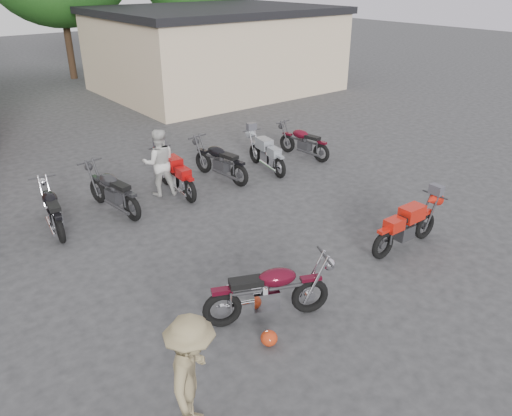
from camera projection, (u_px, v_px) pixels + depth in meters
ground at (292, 290)px, 9.07m from camera, size 90.00×90.00×0.00m
stucco_building at (215, 52)px, 23.70m from camera, size 10.00×8.00×3.50m
vintage_motorcycle at (270, 288)px, 8.07m from camera, size 2.16×1.45×1.20m
sportbike at (407, 224)px, 10.23m from camera, size 1.90×0.65×1.10m
helmet at (269, 338)px, 7.69m from camera, size 0.35×0.35×0.25m
person_light at (159, 163)px, 12.59m from camera, size 1.03×0.92×1.73m
person_tan at (192, 375)px, 6.00m from camera, size 1.19×1.23×1.68m
row_bike_2 at (52, 207)px, 10.98m from camera, size 0.87×1.94×1.08m
row_bike_3 at (112, 188)px, 11.81m from camera, size 0.96×2.09×1.17m
row_bike_4 at (176, 172)px, 12.81m from camera, size 0.77×1.99×1.13m
row_bike_5 at (220, 159)px, 13.67m from camera, size 0.94×2.08×1.16m
row_bike_6 at (266, 152)px, 14.32m from camera, size 0.90×1.96×1.09m
row_bike_7 at (303, 140)px, 15.33m from camera, size 0.87×1.92×1.07m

